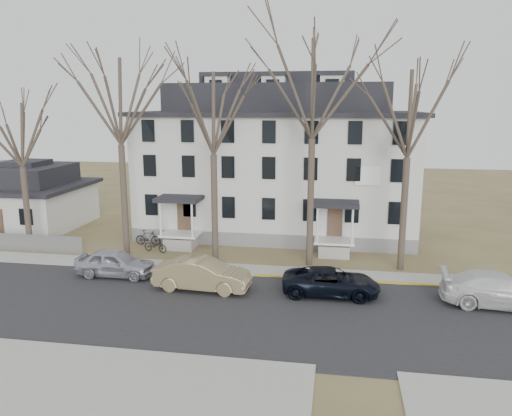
% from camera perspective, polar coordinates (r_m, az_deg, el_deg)
% --- Properties ---
extents(ground, '(120.00, 120.00, 0.00)m').
position_cam_1_polar(ground, '(22.45, 1.90, -14.13)').
color(ground, olive).
rests_on(ground, ground).
extents(main_road, '(120.00, 10.00, 0.04)m').
position_cam_1_polar(main_road, '(24.25, 2.53, -12.08)').
color(main_road, '#27272A').
rests_on(main_road, ground).
extents(far_sidewalk, '(120.00, 2.00, 0.08)m').
position_cam_1_polar(far_sidewalk, '(29.81, 3.94, -7.44)').
color(far_sidewalk, '#A09F97').
rests_on(far_sidewalk, ground).
extents(near_sidewalk_left, '(20.00, 5.00, 0.08)m').
position_cam_1_polar(near_sidewalk_left, '(20.84, -23.68, -17.38)').
color(near_sidewalk_left, '#A09F97').
rests_on(near_sidewalk_left, ground).
extents(yellow_curb, '(14.00, 0.25, 0.06)m').
position_cam_1_polar(yellow_curb, '(28.95, 13.76, -8.36)').
color(yellow_curb, gold).
rests_on(yellow_curb, ground).
extents(boarding_house, '(20.80, 12.36, 12.05)m').
position_cam_1_polar(boarding_house, '(38.51, 2.52, 5.20)').
color(boarding_house, slate).
rests_on(boarding_house, ground).
extents(small_house, '(8.70, 8.70, 5.00)m').
position_cam_1_polar(small_house, '(44.26, -24.52, 0.91)').
color(small_house, silver).
rests_on(small_house, ground).
extents(tree_far_left, '(8.40, 8.40, 13.72)m').
position_cam_1_polar(tree_far_left, '(32.77, -15.45, 12.33)').
color(tree_far_left, '#473B31').
rests_on(tree_far_left, ground).
extents(tree_mid_left, '(7.80, 7.80, 12.74)m').
position_cam_1_polar(tree_mid_left, '(30.77, -4.96, 11.38)').
color(tree_mid_left, '#473B31').
rests_on(tree_mid_left, ground).
extents(tree_center, '(9.00, 9.00, 14.70)m').
position_cam_1_polar(tree_center, '(29.89, 6.56, 14.18)').
color(tree_center, '#473B31').
rests_on(tree_center, ground).
extents(tree_mid_right, '(7.80, 7.80, 12.74)m').
position_cam_1_polar(tree_mid_right, '(30.08, 17.21, 10.89)').
color(tree_mid_right, '#473B31').
rests_on(tree_mid_right, ground).
extents(tree_bungalow, '(6.60, 6.60, 10.78)m').
position_cam_1_polar(tree_bungalow, '(36.28, -25.45, 8.01)').
color(tree_bungalow, '#473B31').
rests_on(tree_bungalow, ground).
extents(car_silver, '(4.58, 1.88, 1.55)m').
position_cam_1_polar(car_silver, '(30.07, -15.78, -6.14)').
color(car_silver, '#A9ABB8').
rests_on(car_silver, ground).
extents(car_tan, '(5.26, 2.08, 1.70)m').
position_cam_1_polar(car_tan, '(27.08, -6.19, -7.59)').
color(car_tan, '#8E7E55').
rests_on(car_tan, ground).
extents(car_navy, '(5.05, 2.36, 1.40)m').
position_cam_1_polar(car_navy, '(26.53, 8.57, -8.42)').
color(car_navy, black).
rests_on(car_navy, ground).
extents(car_white, '(5.80, 2.72, 1.64)m').
position_cam_1_polar(car_white, '(27.57, 26.15, -8.50)').
color(car_white, silver).
rests_on(car_white, ground).
extents(bicycle_left, '(1.85, 1.06, 0.92)m').
position_cam_1_polar(bicycle_left, '(34.27, -11.43, -4.26)').
color(bicycle_left, black).
rests_on(bicycle_left, ground).
extents(bicycle_right, '(1.82, 0.54, 1.09)m').
position_cam_1_polar(bicycle_right, '(35.96, -12.23, -3.39)').
color(bicycle_right, black).
rests_on(bicycle_right, ground).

